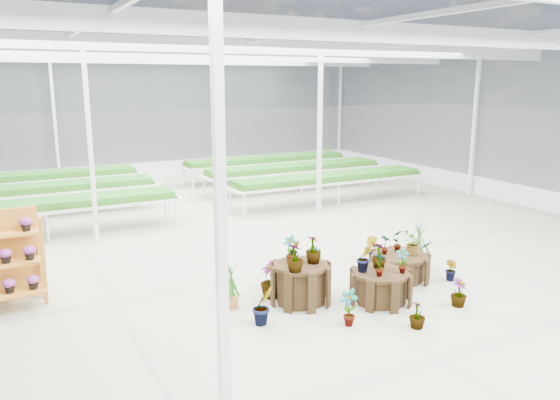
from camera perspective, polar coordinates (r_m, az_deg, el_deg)
name	(u,v)px	position (r m, az deg, el deg)	size (l,w,h in m)	color
ground_plane	(293,274)	(10.63, 1.40, -7.76)	(24.00, 24.00, 0.00)	gray
greenhouse_shell	(294,159)	(10.08, 1.47, 4.34)	(18.00, 24.00, 4.50)	white
steel_frame	(294,159)	(10.08, 1.47, 4.34)	(18.00, 24.00, 4.50)	silver
nursery_benches	(180,189)	(16.96, -10.37, 1.18)	(16.00, 7.00, 0.84)	silver
plinth_tall	(301,283)	(9.24, 2.19, -8.69)	(0.99, 0.99, 0.68)	#31200F
plinth_mid	(380,287)	(9.43, 10.46, -8.90)	(1.02, 1.02, 0.54)	#31200F
plinth_low	(400,267)	(10.55, 12.45, -6.83)	(1.08, 1.08, 0.48)	#31200F
nursery_plants	(345,263)	(9.74, 6.86, -6.59)	(4.57, 3.17, 1.17)	#226419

